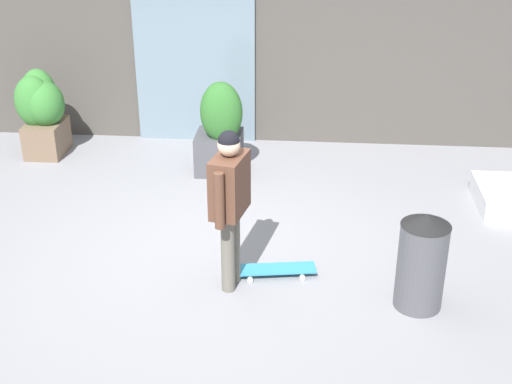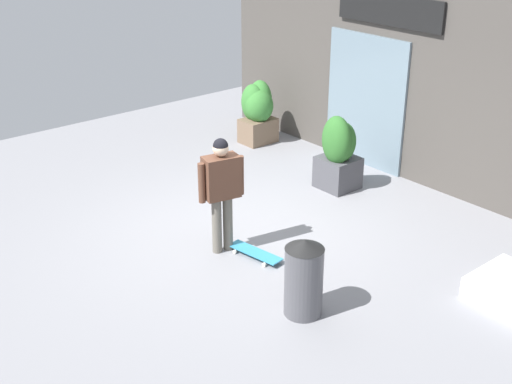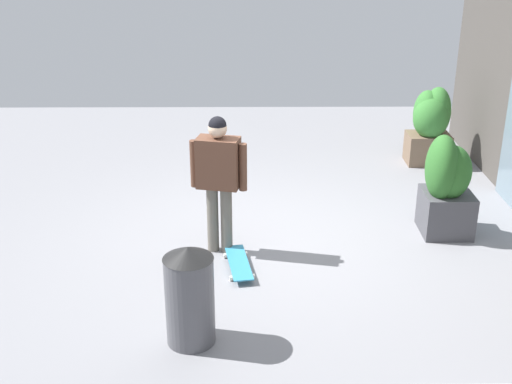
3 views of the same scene
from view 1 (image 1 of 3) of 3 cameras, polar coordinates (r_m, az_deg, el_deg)
name	(u,v)px [view 1 (image 1 of 3)]	position (r m, az deg, el deg)	size (l,w,h in m)	color
ground_plane	(218,259)	(7.27, -3.07, -5.50)	(12.00, 12.00, 0.00)	gray
building_facade	(247,4)	(9.86, -0.73, 15.04)	(8.28, 0.31, 3.90)	#4C4742
skateboarder	(230,195)	(6.38, -2.15, -0.23)	(0.35, 0.63, 1.59)	#666056
skateboard	(275,269)	(6.98, 1.57, -6.29)	(0.83, 0.35, 0.08)	teal
planter_box_left	(41,109)	(10.03, -17.05, 6.44)	(0.66, 0.64, 1.18)	brown
planter_box_right	(221,128)	(8.99, -2.85, 5.21)	(0.62, 0.60, 1.25)	#47474C
trash_bin	(422,261)	(6.50, 13.33, -5.46)	(0.45, 0.45, 0.95)	#4C4C51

